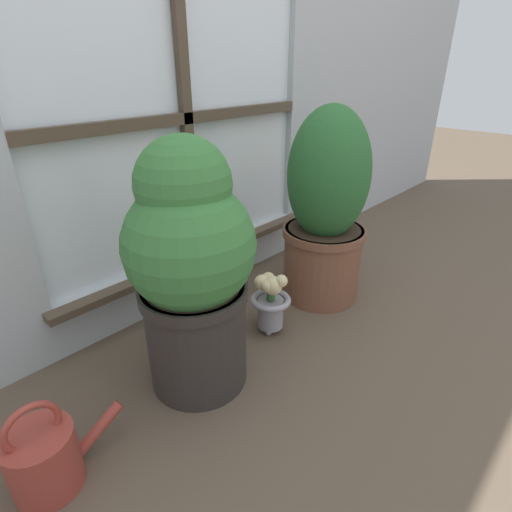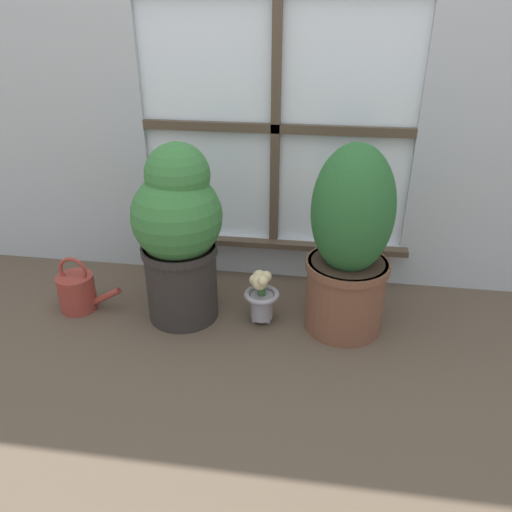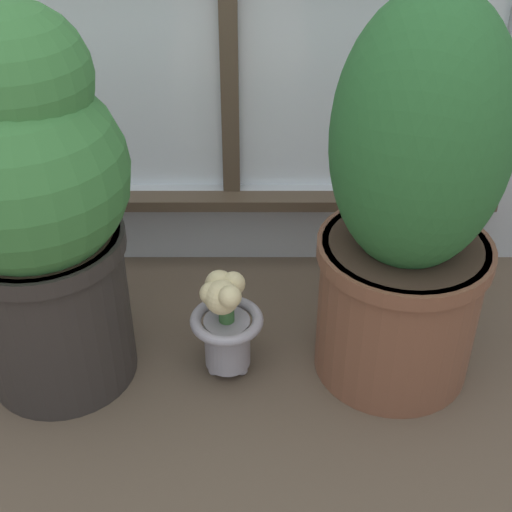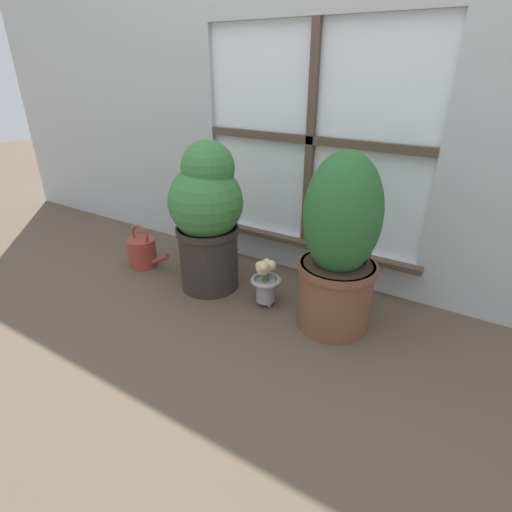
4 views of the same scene
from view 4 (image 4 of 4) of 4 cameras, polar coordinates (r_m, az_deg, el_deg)
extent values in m
plane|color=brown|center=(1.63, -2.71, -10.41)|extent=(10.00, 10.00, 0.00)
cube|color=#B2B7BC|center=(2.73, -22.76, 30.20)|extent=(1.66, 0.05, 2.50)
cube|color=#B2B7BC|center=(2.05, 7.01, 0.38)|extent=(1.08, 0.05, 0.18)
cube|color=white|center=(1.89, 8.13, 16.21)|extent=(1.08, 0.02, 0.95)
cube|color=#4C3D2D|center=(1.86, 7.76, 16.10)|extent=(0.04, 0.02, 0.95)
cube|color=#4C3D2D|center=(1.86, 7.76, 16.10)|extent=(1.08, 0.02, 0.04)
cube|color=#4C3D2D|center=(1.98, 6.56, 1.91)|extent=(1.14, 0.06, 0.02)
cylinder|color=#2D2826|center=(1.86, -6.74, -0.13)|extent=(0.27, 0.27, 0.30)
cylinder|color=#2D2826|center=(1.81, -6.96, 3.75)|extent=(0.28, 0.28, 0.03)
cylinder|color=#38281E|center=(1.81, -6.98, 4.05)|extent=(0.25, 0.25, 0.01)
sphere|color=#387538|center=(1.76, -7.19, 7.67)|extent=(0.33, 0.33, 0.33)
sphere|color=#387538|center=(1.73, -6.90, 12.43)|extent=(0.23, 0.23, 0.23)
ellipsoid|color=#387538|center=(1.77, -3.95, 7.34)|extent=(0.11, 0.12, 0.19)
cylinder|color=brown|center=(1.61, 11.17, -5.42)|extent=(0.29, 0.29, 0.28)
cylinder|color=brown|center=(1.55, 11.56, -1.49)|extent=(0.30, 0.30, 0.03)
cylinder|color=#38281E|center=(1.55, 11.59, -1.20)|extent=(0.26, 0.26, 0.01)
ellipsoid|color=#28602D|center=(1.47, 12.28, 5.78)|extent=(0.28, 0.28, 0.46)
ellipsoid|color=#28602D|center=(1.51, 16.00, 2.24)|extent=(0.09, 0.19, 0.28)
sphere|color=#99939E|center=(1.80, 1.89, -6.09)|extent=(0.02, 0.02, 0.02)
sphere|color=#99939E|center=(1.78, 0.38, -6.52)|extent=(0.02, 0.02, 0.02)
sphere|color=#99939E|center=(1.76, 1.89, -7.02)|extent=(0.02, 0.02, 0.02)
cylinder|color=#99939E|center=(1.75, 1.41, -4.92)|extent=(0.08, 0.08, 0.10)
torus|color=#99939E|center=(1.72, 1.43, -3.48)|extent=(0.13, 0.13, 0.02)
cylinder|color=#386633|center=(1.71, 1.44, -2.67)|extent=(0.03, 0.03, 0.06)
sphere|color=beige|center=(1.70, 1.45, -1.79)|extent=(0.04, 0.04, 0.04)
sphere|color=beige|center=(1.70, 2.17, -1.34)|extent=(0.04, 0.04, 0.04)
sphere|color=beige|center=(1.72, 1.53, -1.23)|extent=(0.05, 0.05, 0.05)
sphere|color=beige|center=(1.70, 0.59, -1.41)|extent=(0.04, 0.04, 0.04)
sphere|color=beige|center=(1.69, 1.02, -1.74)|extent=(0.06, 0.06, 0.06)
sphere|color=beige|center=(1.65, 1.08, -1.60)|extent=(0.04, 0.04, 0.04)
cylinder|color=#99382D|center=(2.16, -15.93, 0.48)|extent=(0.14, 0.14, 0.15)
cylinder|color=#99382D|center=(2.08, -13.57, -0.47)|extent=(0.12, 0.03, 0.09)
torus|color=#99382D|center=(2.12, -16.25, 2.88)|extent=(0.11, 0.01, 0.11)
camera|label=1|loc=(1.70, -39.89, 15.55)|focal=28.00mm
camera|label=2|loc=(0.63, -92.19, 13.86)|focal=35.00mm
camera|label=3|loc=(0.77, -36.93, 20.21)|focal=50.00mm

